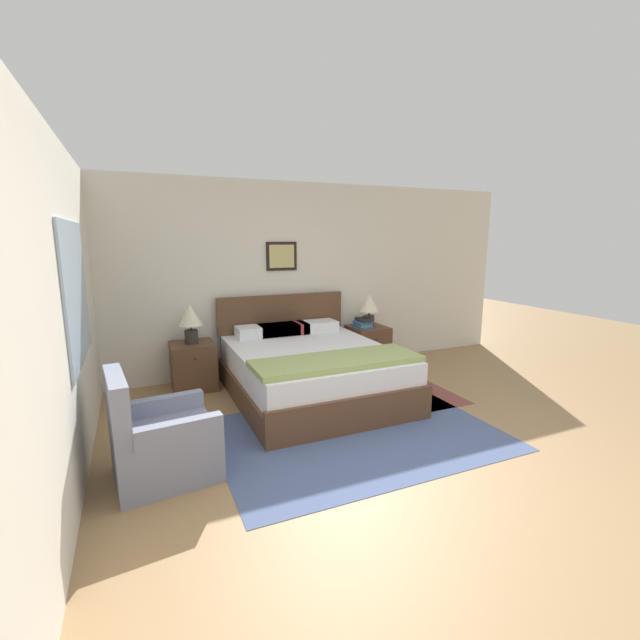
# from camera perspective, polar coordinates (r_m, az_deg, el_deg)

# --- Properties ---
(ground_plane) EXTENTS (16.00, 16.00, 0.00)m
(ground_plane) POSITION_cam_1_polar(r_m,az_deg,el_deg) (3.60, 14.36, -20.43)
(ground_plane) COLOR #99754C
(wall_back) EXTENTS (7.21, 0.09, 2.60)m
(wall_back) POSITION_cam_1_polar(r_m,az_deg,el_deg) (5.99, -4.47, 5.59)
(wall_back) COLOR silver
(wall_back) RESTS_ON ground_plane
(wall_left) EXTENTS (0.08, 5.62, 2.60)m
(wall_left) POSITION_cam_1_polar(r_m,az_deg,el_deg) (4.06, -30.10, 1.66)
(wall_left) COLOR silver
(wall_left) RESTS_ON ground_plane
(area_rug_main) EXTENTS (2.64, 1.89, 0.01)m
(area_rug_main) POSITION_cam_1_polar(r_m,az_deg,el_deg) (4.27, 5.01, -14.82)
(area_rug_main) COLOR #47567F
(area_rug_main) RESTS_ON ground_plane
(area_rug_bedside) EXTENTS (0.74, 1.51, 0.01)m
(area_rug_bedside) POSITION_cam_1_polar(r_m,az_deg,el_deg) (5.56, 11.75, -8.75)
(area_rug_bedside) COLOR brown
(area_rug_bedside) RESTS_ON ground_plane
(bed) EXTENTS (1.78, 2.18, 1.09)m
(bed) POSITION_cam_1_polar(r_m,az_deg,el_deg) (5.09, -1.27, -6.58)
(bed) COLOR brown
(bed) RESTS_ON ground_plane
(armchair) EXTENTS (0.81, 0.74, 0.88)m
(armchair) POSITION_cam_1_polar(r_m,az_deg,el_deg) (3.67, -20.63, -15.02)
(armchair) COLOR gray
(armchair) RESTS_ON ground_plane
(nightstand_near_window) EXTENTS (0.52, 0.53, 0.58)m
(nightstand_near_window) POSITION_cam_1_polar(r_m,az_deg,el_deg) (5.56, -16.54, -5.88)
(nightstand_near_window) COLOR brown
(nightstand_near_window) RESTS_ON ground_plane
(nightstand_by_door) EXTENTS (0.52, 0.53, 0.58)m
(nightstand_by_door) POSITION_cam_1_polar(r_m,az_deg,el_deg) (6.33, 6.38, -3.45)
(nightstand_by_door) COLOR brown
(nightstand_by_door) RESTS_ON ground_plane
(table_lamp_near_window) EXTENTS (0.28, 0.28, 0.49)m
(table_lamp_near_window) POSITION_cam_1_polar(r_m,az_deg,el_deg) (5.41, -16.90, 0.20)
(table_lamp_near_window) COLOR #2D2823
(table_lamp_near_window) RESTS_ON nightstand_near_window
(table_lamp_by_door) EXTENTS (0.28, 0.28, 0.49)m
(table_lamp_by_door) POSITION_cam_1_polar(r_m,az_deg,el_deg) (6.20, 6.58, 1.92)
(table_lamp_by_door) COLOR #2D2823
(table_lamp_by_door) RESTS_ON nightstand_by_door
(book_thick_bottom) EXTENTS (0.25, 0.31, 0.03)m
(book_thick_bottom) POSITION_cam_1_polar(r_m,az_deg,el_deg) (6.16, 5.73, -0.94)
(book_thick_bottom) COLOR #335693
(book_thick_bottom) RESTS_ON nightstand_by_door
(book_hardcover_middle) EXTENTS (0.20, 0.23, 0.04)m
(book_hardcover_middle) POSITION_cam_1_polar(r_m,az_deg,el_deg) (6.15, 5.74, -0.65)
(book_hardcover_middle) COLOR #4C7551
(book_hardcover_middle) RESTS_ON book_thick_bottom
(book_novel_upper) EXTENTS (0.23, 0.23, 0.04)m
(book_novel_upper) POSITION_cam_1_polar(r_m,az_deg,el_deg) (6.15, 5.75, -0.31)
(book_novel_upper) COLOR #335693
(book_novel_upper) RESTS_ON book_hardcover_middle
(book_slim_near_top) EXTENTS (0.15, 0.25, 0.04)m
(book_slim_near_top) POSITION_cam_1_polar(r_m,az_deg,el_deg) (6.14, 5.75, 0.05)
(book_slim_near_top) COLOR #232328
(book_slim_near_top) RESTS_ON book_novel_upper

